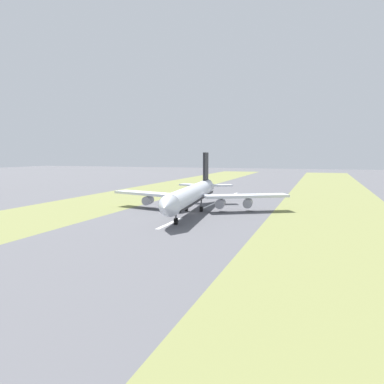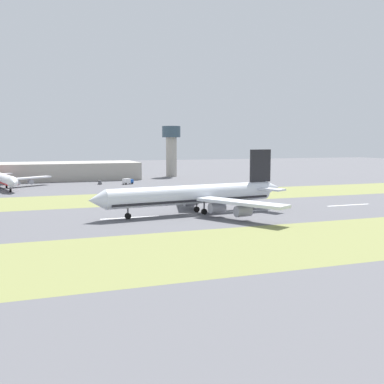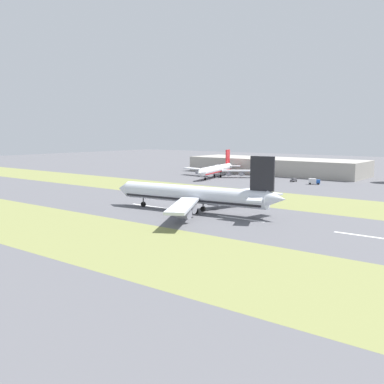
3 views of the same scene
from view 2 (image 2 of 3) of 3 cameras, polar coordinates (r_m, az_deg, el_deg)
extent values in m
plane|color=#56565B|center=(142.29, -0.12, -2.82)|extent=(800.00, 800.00, 0.00)
cube|color=olive|center=(101.77, 8.41, -6.64)|extent=(40.00, 600.00, 0.01)
cube|color=olive|center=(184.90, -4.78, -0.69)|extent=(40.00, 600.00, 0.01)
cube|color=silver|center=(171.93, 19.24, -1.57)|extent=(1.20, 18.00, 0.01)
cube|color=silver|center=(150.26, 7.25, -2.38)|extent=(1.20, 18.00, 0.01)
cube|color=silver|center=(137.10, -7.86, -3.24)|extent=(1.20, 18.00, 0.01)
cylinder|color=silver|center=(141.89, 0.00, -0.32)|extent=(12.78, 56.31, 6.00)
cone|color=silver|center=(131.21, -12.00, -1.02)|extent=(6.45, 5.68, 5.88)
cone|color=silver|center=(158.05, 10.10, 0.57)|extent=(5.79, 6.58, 5.10)
cube|color=black|center=(142.10, 0.00, -0.98)|extent=(12.21, 54.05, 0.70)
cube|color=silver|center=(130.48, 6.29, -1.36)|extent=(28.27, 19.31, 0.90)
cube|color=silver|center=(160.76, -0.49, 0.15)|extent=(29.56, 13.30, 0.90)
cylinder|color=#93939E|center=(136.35, 3.20, -2.03)|extent=(3.76, 5.15, 3.20)
cylinder|color=#93939E|center=(130.57, 6.50, -2.44)|extent=(3.76, 5.15, 3.20)
cylinder|color=#93939E|center=(152.07, -0.17, -1.14)|extent=(3.76, 5.15, 3.20)
cylinder|color=#93939E|center=(161.61, -0.48, -0.69)|extent=(3.76, 5.15, 3.20)
cube|color=black|center=(154.52, 8.67, 3.32)|extent=(1.77, 8.04, 11.00)
cube|color=silver|center=(150.67, 9.83, 0.36)|extent=(10.92, 8.21, 0.60)
cube|color=silver|center=(159.60, 7.48, 0.74)|extent=(10.66, 6.23, 0.60)
cylinder|color=#59595E|center=(134.31, -8.15, -2.37)|extent=(0.50, 0.50, 3.20)
cylinder|color=black|center=(134.56, -8.14, -3.04)|extent=(1.11, 1.90, 1.80)
cylinder|color=#59595E|center=(141.46, 1.56, -1.86)|extent=(0.50, 0.50, 3.20)
cylinder|color=black|center=(141.70, 1.56, -2.50)|extent=(1.11, 1.90, 1.80)
cylinder|color=#59595E|center=(146.02, 0.60, -1.59)|extent=(0.50, 0.50, 3.20)
cylinder|color=black|center=(146.25, 0.60, -2.21)|extent=(1.11, 1.90, 1.80)
cube|color=#A39E93|center=(280.64, -18.98, 2.47)|extent=(36.00, 117.02, 10.28)
cylinder|color=#A39E93|center=(294.36, -2.63, 4.47)|extent=(7.00, 7.00, 25.54)
cylinder|color=#334756|center=(294.25, -2.65, 7.66)|extent=(12.00, 12.00, 7.20)
cylinder|color=white|center=(236.15, -22.92, 1.59)|extent=(45.01, 15.41, 4.84)
cone|color=white|center=(212.08, -21.70, 1.14)|extent=(5.04, 5.56, 4.74)
cube|color=red|center=(236.25, -22.90, 1.27)|extent=(43.20, 14.75, 0.56)
cube|color=white|center=(244.78, -19.91, 1.70)|extent=(17.58, 21.81, 0.73)
cylinder|color=#93939E|center=(240.92, -21.34, 1.10)|extent=(4.37, 3.42, 2.58)
cylinder|color=#93939E|center=(245.25, -19.82, 1.24)|extent=(4.37, 3.42, 2.58)
cube|color=white|center=(257.46, -22.81, 2.13)|extent=(7.26, 8.72, 0.48)
cylinder|color=#59595E|center=(219.61, -22.07, 0.51)|extent=(0.40, 0.40, 2.58)
cylinder|color=black|center=(219.73, -22.05, 0.18)|extent=(1.58, 1.05, 1.45)
cylinder|color=#59595E|center=(239.14, -22.50, 0.94)|extent=(0.40, 0.40, 2.58)
cylinder|color=black|center=(239.26, -22.49, 0.64)|extent=(1.58, 1.05, 1.45)
cube|color=#1E51B2|center=(244.59, -7.77, 1.37)|extent=(2.85, 2.75, 2.00)
cube|color=silver|center=(242.77, -8.33, 1.39)|extent=(3.70, 4.56, 2.60)
cylinder|color=black|center=(245.56, -7.92, 1.15)|extent=(0.75, 1.05, 1.00)
cylinder|color=black|center=(243.81, -7.61, 1.12)|extent=(0.75, 1.05, 1.00)
cylinder|color=black|center=(243.06, -8.71, 1.08)|extent=(0.75, 1.05, 1.00)
cylinder|color=black|center=(241.29, -8.40, 1.05)|extent=(0.75, 1.05, 1.00)
cube|color=#4C4C51|center=(246.02, -11.62, 1.16)|extent=(4.64, 2.50, 0.90)
cube|color=#4C4C51|center=(246.15, -11.63, 1.36)|extent=(2.64, 1.91, 0.80)
cylinder|color=black|center=(244.62, -11.42, 1.02)|extent=(0.69, 0.35, 0.66)
cylinder|color=black|center=(244.67, -11.84, 1.02)|extent=(0.69, 0.35, 0.66)
cylinder|color=black|center=(247.47, -11.40, 1.09)|extent=(0.69, 0.35, 0.66)
cylinder|color=black|center=(247.51, -11.82, 1.08)|extent=(0.69, 0.35, 0.66)
camera|label=1|loc=(115.50, -56.66, 1.87)|focal=35.00mm
camera|label=3|loc=(143.05, 66.53, 4.58)|focal=42.00mm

